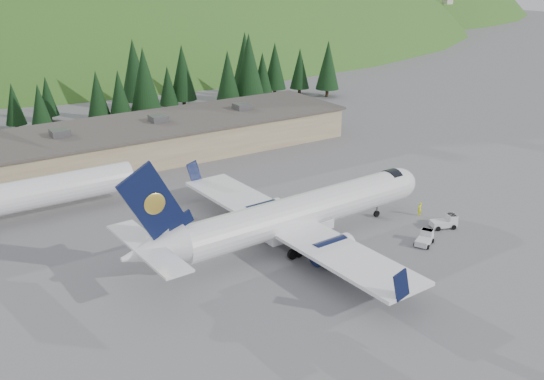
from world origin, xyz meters
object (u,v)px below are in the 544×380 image
(second_airliner, at_px, (12,196))
(baggage_tug_a, at_px, (425,238))
(baggage_tug_b, at_px, (446,222))
(terminal_building, at_px, (129,142))
(ramp_worker, at_px, (420,209))
(airliner, at_px, (295,215))

(second_airliner, height_order, baggage_tug_a, second_airliner)
(baggage_tug_b, distance_m, terminal_building, 48.73)
(second_airliner, distance_m, baggage_tug_b, 49.46)
(baggage_tug_a, xyz_separation_m, ramp_worker, (5.18, 5.78, 0.19))
(airliner, height_order, baggage_tug_a, airliner)
(baggage_tug_a, bearing_deg, terminal_building, 82.37)
(airliner, xyz_separation_m, baggage_tug_b, (16.82, -6.01, -2.62))
(baggage_tug_b, bearing_deg, baggage_tug_a, -140.12)
(baggage_tug_a, bearing_deg, ramp_worker, 21.73)
(terminal_building, relative_size, ramp_worker, 43.04)
(terminal_building, height_order, ramp_worker, terminal_building)
(airliner, bearing_deg, baggage_tug_b, -22.16)
(second_airliner, height_order, ramp_worker, second_airliner)
(baggage_tug_b, bearing_deg, airliner, -178.38)
(baggage_tug_a, xyz_separation_m, terminal_building, (-15.59, 45.79, 1.99))
(baggage_tug_b, height_order, terminal_building, terminal_building)
(baggage_tug_b, xyz_separation_m, terminal_building, (-20.74, 44.05, 1.94))
(baggage_tug_a, relative_size, baggage_tug_b, 0.93)
(airliner, bearing_deg, baggage_tug_a, -36.04)
(airliner, distance_m, baggage_tug_b, 18.05)
(terminal_building, bearing_deg, baggage_tug_b, -64.79)
(baggage_tug_b, xyz_separation_m, ramp_worker, (0.04, 4.05, 0.14))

